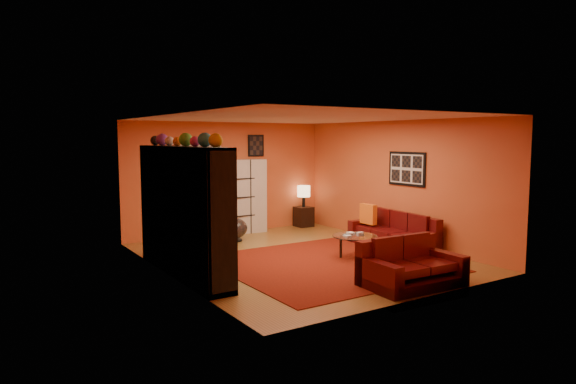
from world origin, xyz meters
TOP-DOWN VIEW (x-y plane):
  - floor at (0.00, 0.00)m, footprint 6.00×6.00m
  - ceiling at (0.00, 0.00)m, footprint 6.00×6.00m
  - wall_back at (0.00, 3.00)m, footprint 6.00×0.00m
  - wall_front at (0.00, -3.00)m, footprint 6.00×0.00m
  - wall_left at (-2.50, 0.00)m, footprint 0.00×6.00m
  - wall_right at (2.50, 0.00)m, footprint 0.00×6.00m
  - rug at (0.10, -0.70)m, footprint 3.60×3.60m
  - doorway at (-0.70, 2.96)m, footprint 0.95×0.10m
  - wall_art_right at (2.48, -0.30)m, footprint 0.03×1.00m
  - wall_art_back at (0.75, 2.98)m, footprint 0.42×0.03m
  - entertainment_unit at (-2.27, 0.00)m, footprint 0.45×3.00m
  - tv at (-2.23, 0.06)m, footprint 0.92×0.12m
  - sofa at (2.13, -0.36)m, footprint 0.94×2.03m
  - loveseat at (0.39, -2.42)m, footprint 1.53×0.96m
  - throw_pillow at (1.95, 0.27)m, footprint 0.12×0.42m
  - coffee_table at (0.82, -0.64)m, footprint 0.84×0.84m
  - storage_cabinet at (0.40, 2.80)m, footprint 0.90×0.46m
  - bowl_chair at (-0.36, 2.03)m, footprint 0.62×0.62m
  - side_table at (1.99, 2.74)m, footprint 0.40×0.40m
  - table_lamp at (1.99, 2.74)m, footprint 0.32×0.32m

SIDE VIEW (x-z plane):
  - floor at x=0.00m, z-range 0.00..0.00m
  - rug at x=0.10m, z-range 0.00..0.01m
  - side_table at x=1.99m, z-range 0.00..0.50m
  - bowl_chair at x=-0.36m, z-range 0.02..0.53m
  - loveseat at x=0.39m, z-range -0.14..0.71m
  - sofa at x=2.13m, z-range -0.14..0.71m
  - coffee_table at x=0.82m, z-range 0.17..0.59m
  - throw_pillow at x=1.95m, z-range 0.42..0.84m
  - storage_cabinet at x=0.40m, z-range 0.00..1.73m
  - table_lamp at x=1.99m, z-range 0.61..1.15m
  - tv at x=-2.23m, z-range 0.72..1.25m
  - doorway at x=-0.70m, z-range 0.00..2.04m
  - entertainment_unit at x=-2.27m, z-range 0.00..2.10m
  - wall_back at x=0.00m, z-range -1.70..4.30m
  - wall_front at x=0.00m, z-range -1.70..4.30m
  - wall_left at x=-2.50m, z-range -1.70..4.30m
  - wall_right at x=2.50m, z-range -1.70..4.30m
  - wall_art_right at x=2.48m, z-range 1.25..1.95m
  - wall_art_back at x=0.75m, z-range 1.79..2.31m
  - ceiling at x=0.00m, z-range 2.60..2.60m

